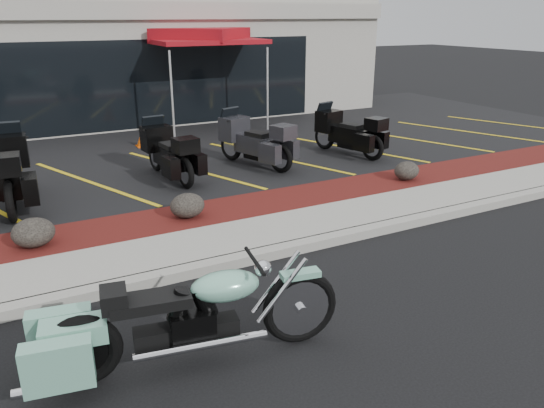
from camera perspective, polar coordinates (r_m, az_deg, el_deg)
ground at (r=7.63m, az=5.66°, el=-7.69°), size 90.00×90.00×0.00m
curb at (r=8.28m, az=2.26°, el=-4.72°), size 24.00×0.25×0.15m
sidewalk at (r=8.84m, az=-0.01°, el=-3.06°), size 24.00×1.20×0.15m
mulch_bed at (r=9.84m, az=-3.26°, el=-0.63°), size 24.00×1.20×0.16m
upper_lot at (r=14.73m, az=-12.13°, el=5.86°), size 26.00×9.60×0.15m
dealership_building at (r=20.49m, az=-17.62°, el=14.70°), size 18.00×8.16×4.00m
boulder_left at (r=8.81m, az=-24.29°, el=-2.82°), size 0.63×0.53×0.45m
boulder_mid at (r=9.29m, az=-9.10°, el=-0.17°), size 0.61×0.51×0.43m
boulder_right at (r=11.66m, az=14.28°, el=3.49°), size 0.56×0.46×0.39m
hero_cruiser at (r=5.92m, az=3.02°, el=-10.01°), size 3.33×1.34×1.14m
touring_black_front at (r=11.58m, az=-26.35°, el=4.50°), size 1.11×2.51×1.42m
touring_black_mid at (r=12.19m, az=-12.50°, el=6.37°), size 1.05×2.23×1.25m
touring_grey at (r=12.83m, az=-4.47°, el=7.51°), size 1.54×2.36×1.28m
touring_black_rear at (r=13.95m, az=5.71°, el=8.37°), size 1.34×2.27×1.24m
traffic_cone at (r=14.69m, az=-13.74°, el=6.99°), size 0.45×0.45×0.49m
popup_canopy at (r=16.89m, az=-7.62°, el=17.35°), size 4.12×4.12×2.96m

